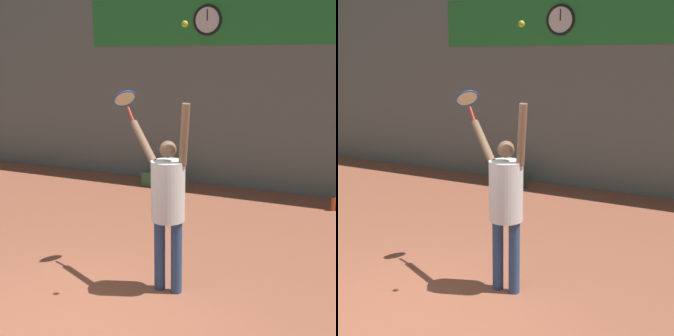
{
  "view_description": "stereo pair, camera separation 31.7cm",
  "coord_description": "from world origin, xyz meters",
  "views": [
    {
      "loc": [
        2.66,
        -3.25,
        2.7
      ],
      "look_at": [
        0.6,
        1.4,
        1.5
      ],
      "focal_mm": 50.0,
      "sensor_mm": 36.0,
      "label": 1
    },
    {
      "loc": [
        2.95,
        -3.12,
        2.7
      ],
      "look_at": [
        0.6,
        1.4,
        1.5
      ],
      "focal_mm": 50.0,
      "sensor_mm": 36.0,
      "label": 2
    }
  ],
  "objects": [
    {
      "name": "tennis_player",
      "position": [
        0.6,
        1.4,
        1.14
      ],
      "size": [
        0.96,
        0.6,
        2.23
      ],
      "color": "#2D4C7F",
      "rests_on": "ground_plane"
    },
    {
      "name": "tennis_ball",
      "position": [
        0.84,
        1.28,
        3.03
      ],
      "size": [
        0.07,
        0.07,
        0.07
      ],
      "color": "#CCDB2D"
    },
    {
      "name": "back_wall",
      "position": [
        0.0,
        6.18,
        2.5
      ],
      "size": [
        18.0,
        0.1,
        5.0
      ],
      "color": "slate",
      "rests_on": "ground_plane"
    },
    {
      "name": "sponsor_banner",
      "position": [
        0.0,
        6.12,
        3.44
      ],
      "size": [
        6.65,
        0.02,
        0.98
      ],
      "color": "#288C38"
    },
    {
      "name": "equipment_bag",
      "position": [
        -1.44,
        5.51,
        0.16
      ],
      "size": [
        0.69,
        0.24,
        0.31
      ],
      "color": "#33663F",
      "rests_on": "ground_plane"
    },
    {
      "name": "scoreboard_clock",
      "position": [
        -0.6,
        6.1,
        3.44
      ],
      "size": [
        0.61,
        0.06,
        0.61
      ],
      "color": "white"
    },
    {
      "name": "tennis_racket",
      "position": [
        -0.21,
        1.91,
        2.18
      ],
      "size": [
        0.41,
        0.38,
        0.39
      ],
      "color": "red"
    }
  ]
}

